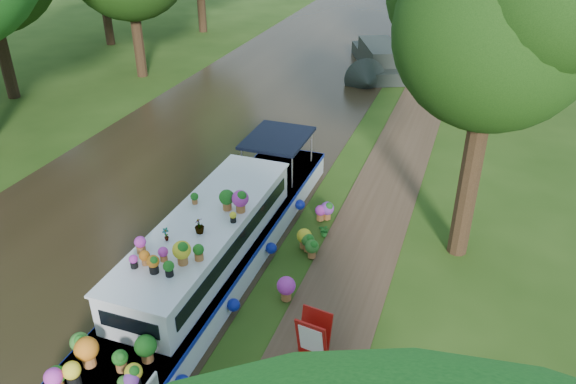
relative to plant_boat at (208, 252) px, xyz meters
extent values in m
plane|color=#233E0F|center=(2.25, 0.50, -0.85)|extent=(100.00, 100.00, 0.00)
cube|color=black|center=(-3.75, 0.50, -0.84)|extent=(10.00, 100.00, 0.02)
cube|color=#443020|center=(3.45, 0.50, -0.84)|extent=(2.20, 100.00, 0.03)
cube|color=silver|center=(0.00, 0.85, -0.46)|extent=(2.20, 12.00, 0.75)
cube|color=navy|center=(0.00, 0.85, -0.14)|extent=(2.24, 12.04, 0.12)
cube|color=silver|center=(0.00, 0.05, 0.44)|extent=(1.80, 7.00, 1.05)
cube|color=silver|center=(0.00, 0.05, 1.00)|extent=(1.90, 7.10, 0.06)
cube|color=black|center=(0.91, 0.05, 0.52)|extent=(0.03, 6.40, 0.38)
cube|color=black|center=(-0.91, 0.05, 0.52)|extent=(0.03, 6.40, 0.38)
cube|color=black|center=(0.00, 5.15, 1.07)|extent=(1.90, 2.40, 0.10)
imported|color=#165516|center=(-0.40, -1.17, 1.20)|extent=(0.20, 0.15, 0.34)
imported|color=#165516|center=(0.18, -0.62, 1.23)|extent=(0.25, 0.25, 0.41)
cylinder|color=black|center=(6.05, 3.50, 1.42)|extent=(0.56, 0.56, 4.55)
sphere|color=black|center=(6.05, 3.50, 5.38)|extent=(4.80, 4.80, 4.80)
cylinder|color=black|center=(6.75, 15.50, 1.07)|extent=(0.56, 0.56, 3.85)
cylinder|color=black|center=(6.25, 26.50, 1.25)|extent=(0.56, 0.56, 4.20)
cylinder|color=black|center=(-11.25, 14.50, 1.07)|extent=(0.56, 0.56, 3.85)
cylinder|color=black|center=(-15.25, 9.50, 1.16)|extent=(0.56, 0.56, 4.02)
cylinder|color=black|center=(-16.75, 19.50, 1.25)|extent=(0.56, 0.56, 4.20)
cube|color=#222722|center=(0.50, 20.19, -0.50)|extent=(4.66, 6.99, 0.67)
cube|color=#222722|center=(0.50, 19.63, 0.23)|extent=(3.12, 4.25, 0.78)
cube|color=#9F100B|center=(3.40, -1.74, -0.81)|extent=(0.69, 0.59, 0.03)
cube|color=#9F100B|center=(3.40, -1.88, -0.25)|extent=(0.74, 0.37, 1.13)
cube|color=#9F100B|center=(3.40, -1.60, -0.25)|extent=(0.74, 0.37, 1.13)
cube|color=white|center=(3.40, -1.92, -0.19)|extent=(0.57, 0.26, 0.79)
imported|color=#C14F72|center=(4.15, 21.30, 0.01)|extent=(0.71, 0.60, 1.66)
imported|color=#216F24|center=(2.29, 2.97, -0.66)|extent=(0.42, 0.40, 0.38)
camera|label=1|loc=(5.92, -10.47, 8.43)|focal=35.00mm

